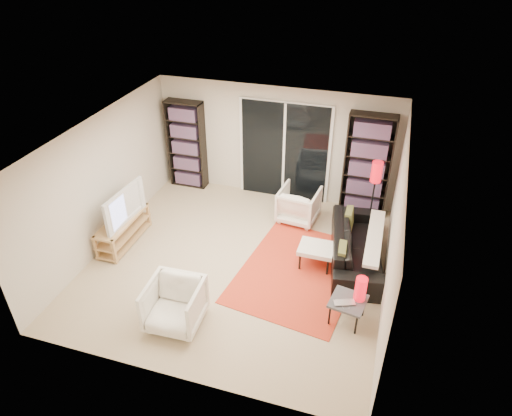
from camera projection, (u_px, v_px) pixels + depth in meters
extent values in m
plane|color=#CDB791|center=(238.00, 262.00, 8.06)|extent=(5.00, 5.00, 0.00)
cube|color=beige|center=(276.00, 143.00, 9.42)|extent=(5.00, 0.02, 2.40)
cube|color=beige|center=(167.00, 312.00, 5.40)|extent=(5.00, 0.02, 2.40)
cube|color=beige|center=(102.00, 183.00, 8.03)|extent=(0.02, 5.00, 2.40)
cube|color=beige|center=(394.00, 231.00, 6.79)|extent=(0.02, 5.00, 2.40)
cube|color=white|center=(234.00, 136.00, 6.76)|extent=(5.00, 5.00, 0.02)
cube|color=white|center=(284.00, 152.00, 9.43)|extent=(1.92, 0.06, 2.16)
cube|color=black|center=(284.00, 152.00, 9.40)|extent=(1.80, 0.02, 2.10)
cube|color=white|center=(284.00, 152.00, 9.39)|extent=(0.05, 0.02, 2.10)
cube|color=black|center=(187.00, 145.00, 9.90)|extent=(0.80, 0.30, 1.95)
cube|color=#9C2F60|center=(186.00, 145.00, 9.88)|extent=(0.70, 0.22, 1.85)
cube|color=black|center=(367.00, 165.00, 8.91)|extent=(0.90, 0.30, 2.10)
cube|color=#9C2F60|center=(367.00, 166.00, 8.89)|extent=(0.80, 0.22, 2.00)
cube|color=tan|center=(122.00, 220.00, 8.31)|extent=(0.42, 1.31, 0.04)
cube|color=tan|center=(124.00, 231.00, 8.43)|extent=(0.42, 1.31, 0.03)
cube|color=tan|center=(125.00, 239.00, 8.53)|extent=(0.42, 1.31, 0.04)
cube|color=tan|center=(96.00, 248.00, 7.98)|extent=(0.05, 0.05, 0.50)
cube|color=tan|center=(132.00, 212.00, 8.97)|extent=(0.05, 0.05, 0.50)
cube|color=tan|center=(114.00, 252.00, 7.89)|extent=(0.05, 0.05, 0.50)
cube|color=tan|center=(148.00, 215.00, 8.88)|extent=(0.05, 0.05, 0.50)
imported|color=black|center=(120.00, 205.00, 8.12)|extent=(0.22, 1.13, 0.64)
cube|color=red|center=(299.00, 271.00, 7.83)|extent=(2.20, 2.76, 0.01)
imported|color=black|center=(357.00, 246.00, 7.94)|extent=(1.16, 2.26, 0.63)
imported|color=white|center=(299.00, 204.00, 9.02)|extent=(0.82, 0.84, 0.69)
imported|color=white|center=(175.00, 305.00, 6.66)|extent=(0.81, 0.83, 0.73)
cube|color=white|center=(317.00, 249.00, 7.80)|extent=(0.60, 0.49, 0.08)
cylinder|color=black|center=(300.00, 262.00, 7.81)|extent=(0.04, 0.04, 0.32)
cylinder|color=black|center=(305.00, 249.00, 8.12)|extent=(0.04, 0.04, 0.32)
cylinder|color=black|center=(327.00, 267.00, 7.69)|extent=(0.04, 0.04, 0.32)
cylinder|color=black|center=(331.00, 254.00, 8.00)|extent=(0.04, 0.04, 0.32)
cube|color=#45464A|center=(348.00, 301.00, 6.70)|extent=(0.58, 0.58, 0.04)
cylinder|color=black|center=(330.00, 315.00, 6.73)|extent=(0.03, 0.03, 0.38)
cylinder|color=black|center=(338.00, 298.00, 7.03)|extent=(0.03, 0.03, 0.38)
cylinder|color=black|center=(356.00, 324.00, 6.58)|extent=(0.03, 0.03, 0.38)
cylinder|color=black|center=(364.00, 306.00, 6.88)|extent=(0.03, 0.03, 0.38)
imported|color=silver|center=(345.00, 305.00, 6.59)|extent=(0.36, 0.30, 0.02)
cylinder|color=red|center=(361.00, 289.00, 6.62)|extent=(0.17, 0.17, 0.39)
cylinder|color=black|center=(368.00, 228.00, 8.90)|extent=(0.22, 0.22, 0.03)
cylinder|color=black|center=(371.00, 205.00, 8.62)|extent=(0.03, 0.03, 1.10)
cylinder|color=red|center=(377.00, 172.00, 8.23)|extent=(0.20, 0.20, 0.40)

